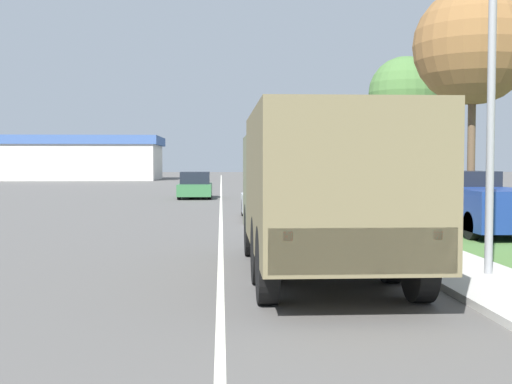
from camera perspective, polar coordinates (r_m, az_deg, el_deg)
The scene contains 12 objects.
ground_plane at distance 40.78m, azimuth -3.13°, elevation -0.25°, with size 180.00×180.00×0.00m, color #565451.
lane_centre_stripe at distance 40.78m, azimuth -3.13°, elevation -0.25°, with size 0.12×120.00×0.00m.
sidewalk_right at distance 41.02m, azimuth 3.17°, elevation -0.15°, with size 1.80×120.00×0.12m.
grass_strip_right at distance 41.74m, azimuth 9.19°, elevation -0.20°, with size 7.00×120.00×0.02m.
military_truck at distance 11.76m, azimuth 5.77°, elevation 0.63°, with size 2.58×7.34×2.95m.
car_nearest_ahead at distance 23.62m, azimuth 1.09°, elevation -0.67°, with size 1.88×4.26×1.58m.
car_second_ahead at distance 37.04m, azimuth -5.43°, elevation 0.51°, with size 1.89×4.03×1.52m.
pickup_truck at distance 20.13m, azimuth 18.94°, elevation -0.90°, with size 1.99×5.31×1.79m.
lamp_post at distance 12.27m, azimuth 19.48°, elevation 15.59°, with size 1.69×0.24×8.11m.
tree_mid_right at distance 22.64m, azimuth 18.72°, elevation 12.17°, with size 3.87×3.87×7.81m.
tree_far_right at distance 31.92m, azimuth 13.09°, elevation 8.56°, with size 3.45×3.45×7.12m.
building_distant at distance 78.37m, azimuth -15.63°, elevation 2.94°, with size 19.73×11.55×5.04m.
Camera 1 is at (0.02, -0.73, 2.10)m, focal length 45.00 mm.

